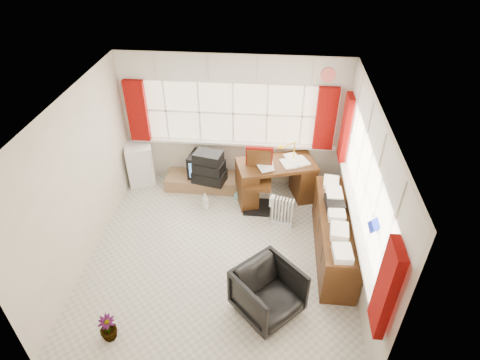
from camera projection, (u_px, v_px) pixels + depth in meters
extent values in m
plane|color=beige|center=(220.00, 254.00, 6.27)|extent=(4.00, 4.00, 0.00)
plane|color=beige|center=(233.00, 123.00, 7.16)|extent=(4.00, 0.00, 4.00)
plane|color=beige|center=(189.00, 313.00, 3.92)|extent=(4.00, 0.00, 4.00)
plane|color=beige|center=(78.00, 182.00, 5.69)|extent=(0.00, 4.00, 4.00)
plane|color=beige|center=(365.00, 199.00, 5.39)|extent=(0.00, 4.00, 4.00)
plane|color=white|center=(214.00, 107.00, 4.81)|extent=(4.00, 4.00, 0.00)
plane|color=#FFECC9|center=(233.00, 113.00, 7.02)|extent=(3.60, 0.00, 3.60)
cube|color=white|center=(233.00, 143.00, 7.33)|extent=(3.70, 0.12, 0.05)
cube|color=white|center=(166.00, 111.00, 7.11)|extent=(0.03, 0.02, 1.10)
cube|color=white|center=(199.00, 112.00, 7.06)|extent=(0.03, 0.02, 1.10)
cube|color=white|center=(233.00, 114.00, 7.02)|extent=(0.03, 0.02, 1.10)
cube|color=white|center=(267.00, 115.00, 6.97)|extent=(0.03, 0.02, 1.10)
cube|color=white|center=(302.00, 117.00, 6.92)|extent=(0.03, 0.02, 1.10)
plane|color=#FFECC9|center=(366.00, 187.00, 5.27)|extent=(0.00, 3.60, 3.60)
cube|color=white|center=(356.00, 220.00, 5.61)|extent=(0.12, 3.70, 0.05)
cube|color=white|center=(383.00, 253.00, 4.30)|extent=(0.02, 0.03, 1.10)
cube|color=white|center=(373.00, 216.00, 4.79)|extent=(0.02, 0.03, 1.10)
cube|color=white|center=(365.00, 187.00, 5.27)|extent=(0.02, 0.03, 1.10)
cube|color=white|center=(359.00, 162.00, 5.76)|extent=(0.02, 0.03, 1.10)
cube|color=white|center=(353.00, 141.00, 6.24)|extent=(0.02, 0.03, 1.10)
cube|color=maroon|center=(137.00, 111.00, 7.09)|extent=(0.35, 0.10, 1.15)
cube|color=maroon|center=(326.00, 119.00, 6.83)|extent=(0.35, 0.10, 1.15)
cube|color=maroon|center=(346.00, 128.00, 6.57)|extent=(0.10, 0.35, 1.15)
cube|color=maroon|center=(386.00, 289.00, 3.90)|extent=(0.10, 0.35, 1.15)
cube|color=silver|center=(232.00, 69.00, 6.54)|extent=(3.95, 0.08, 0.48)
cube|color=silver|center=(377.00, 133.00, 4.81)|extent=(0.08, 3.95, 0.48)
cube|color=#4B2D11|center=(276.00, 164.00, 6.98)|extent=(1.48, 1.02, 0.06)
cube|color=#4B2D11|center=(247.00, 186.00, 7.12)|extent=(0.47, 0.67, 0.72)
cube|color=#4B2D11|center=(303.00, 179.00, 7.28)|extent=(0.47, 0.67, 0.72)
cube|color=white|center=(276.00, 163.00, 6.95)|extent=(0.31, 0.36, 0.02)
cube|color=white|center=(277.00, 162.00, 6.95)|extent=(0.31, 0.36, 0.02)
cube|color=white|center=(277.00, 162.00, 6.95)|extent=(0.31, 0.36, 0.02)
cube|color=white|center=(277.00, 162.00, 6.95)|extent=(0.31, 0.36, 0.02)
cube|color=white|center=(277.00, 162.00, 6.94)|extent=(0.31, 0.36, 0.02)
cube|color=white|center=(277.00, 162.00, 6.94)|extent=(0.31, 0.36, 0.02)
cylinder|color=yellow|center=(293.00, 159.00, 7.03)|extent=(0.09, 0.09, 0.02)
cylinder|color=yellow|center=(294.00, 151.00, 6.93)|extent=(0.02, 0.02, 0.35)
cone|color=yellow|center=(295.00, 144.00, 6.85)|extent=(0.16, 0.14, 0.14)
cube|color=black|center=(257.00, 207.00, 7.17)|extent=(0.47, 0.47, 0.04)
cylinder|color=silver|center=(257.00, 196.00, 7.03)|extent=(0.06, 0.06, 0.54)
cube|color=#4B2D11|center=(258.00, 184.00, 6.87)|extent=(0.46, 0.44, 0.06)
cube|color=#4B2D11|center=(259.00, 162.00, 6.88)|extent=(0.42, 0.05, 0.52)
cube|color=maroon|center=(259.00, 161.00, 6.87)|extent=(0.46, 0.06, 0.54)
imported|color=black|center=(268.00, 292.00, 5.23)|extent=(1.09, 1.09, 0.71)
cube|color=white|center=(282.00, 222.00, 6.82)|extent=(0.38, 0.23, 0.07)
cube|color=white|center=(273.00, 208.00, 6.71)|extent=(0.05, 0.11, 0.47)
cube|color=white|center=(277.00, 209.00, 6.69)|extent=(0.05, 0.11, 0.47)
cube|color=white|center=(280.00, 209.00, 6.68)|extent=(0.05, 0.11, 0.47)
cube|color=white|center=(283.00, 210.00, 6.66)|extent=(0.05, 0.11, 0.47)
cube|color=white|center=(286.00, 211.00, 6.65)|extent=(0.05, 0.11, 0.47)
cube|color=white|center=(289.00, 211.00, 6.63)|extent=(0.05, 0.11, 0.47)
cube|color=white|center=(292.00, 212.00, 6.62)|extent=(0.05, 0.11, 0.47)
cube|color=#4B2D11|center=(334.00, 235.00, 6.08)|extent=(0.50, 2.00, 0.75)
cube|color=white|center=(342.00, 253.00, 5.19)|extent=(0.24, 0.32, 0.10)
cube|color=white|center=(339.00, 232.00, 5.51)|extent=(0.24, 0.32, 0.10)
cube|color=white|center=(336.00, 213.00, 5.83)|extent=(0.24, 0.32, 0.10)
cube|color=white|center=(334.00, 196.00, 6.16)|extent=(0.24, 0.32, 0.10)
cube|color=white|center=(331.00, 181.00, 6.48)|extent=(0.24, 0.32, 0.10)
cube|color=black|center=(335.00, 203.00, 6.01)|extent=(0.29, 0.37, 0.12)
cube|color=olive|center=(204.00, 181.00, 7.63)|extent=(1.40, 0.50, 0.25)
cube|color=black|center=(204.00, 165.00, 7.44)|extent=(0.58, 0.55, 0.45)
cube|color=#4889CD|center=(199.00, 172.00, 7.26)|extent=(0.38, 0.10, 0.31)
cube|color=black|center=(209.00, 176.00, 7.37)|extent=(0.65, 0.49, 0.21)
cube|color=black|center=(209.00, 167.00, 7.25)|extent=(0.60, 0.46, 0.20)
cube|color=black|center=(208.00, 157.00, 7.13)|extent=(0.55, 0.43, 0.19)
cube|color=white|center=(140.00, 163.00, 7.62)|extent=(0.61, 0.61, 0.81)
cube|color=silver|center=(152.00, 163.00, 7.41)|extent=(0.02, 0.02, 0.43)
imported|color=silver|center=(205.00, 201.00, 7.09)|extent=(0.15, 0.15, 0.32)
imported|color=#80C0B2|center=(237.00, 195.00, 7.34)|extent=(0.11, 0.11, 0.17)
imported|color=black|center=(108.00, 328.00, 4.98)|extent=(0.27, 0.27, 0.39)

